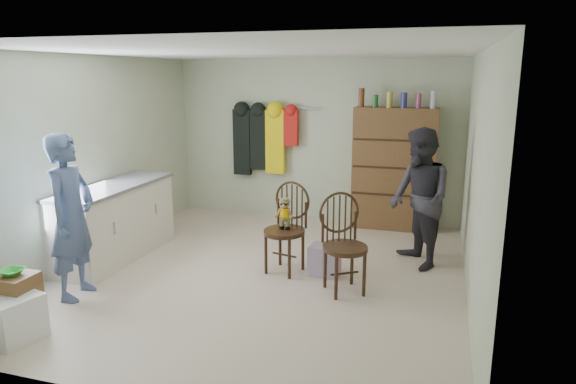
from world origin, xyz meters
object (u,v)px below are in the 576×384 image
(counter, at_px, (115,221))
(dresser, at_px, (394,168))
(chair_front, at_px, (287,222))
(chair_far, at_px, (343,239))

(counter, xyz_separation_m, dresser, (3.20, 2.30, 0.44))
(chair_front, height_order, dresser, dresser)
(chair_front, distance_m, dresser, 2.36)
(counter, distance_m, chair_front, 2.20)
(counter, distance_m, chair_far, 2.93)
(chair_front, relative_size, chair_far, 1.00)
(counter, bearing_deg, chair_front, 4.93)
(chair_far, relative_size, dresser, 0.51)
(counter, bearing_deg, chair_far, -3.36)
(chair_front, xyz_separation_m, chair_far, (0.73, -0.36, -0.03))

